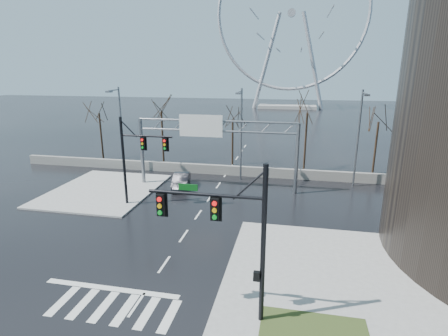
% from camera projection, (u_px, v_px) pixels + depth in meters
% --- Properties ---
extents(ground, '(260.00, 260.00, 0.00)m').
position_uv_depth(ground, '(164.00, 264.00, 22.06)').
color(ground, black).
rests_on(ground, ground).
extents(sidewalk_right_ext, '(12.00, 10.00, 0.15)m').
position_uv_depth(sidewalk_right_ext, '(326.00, 264.00, 22.01)').
color(sidewalk_right_ext, gray).
rests_on(sidewalk_right_ext, ground).
extents(sidewalk_far, '(10.00, 12.00, 0.15)m').
position_uv_depth(sidewalk_far, '(104.00, 190.00, 35.46)').
color(sidewalk_far, gray).
rests_on(sidewalk_far, ground).
extents(barrier_wall, '(52.00, 0.50, 1.10)m').
position_uv_depth(barrier_wall, '(226.00, 170.00, 40.77)').
color(barrier_wall, slate).
rests_on(barrier_wall, ground).
extents(signal_mast_near, '(5.52, 0.41, 8.00)m').
position_uv_depth(signal_mast_near, '(234.00, 228.00, 15.94)').
color(signal_mast_near, black).
rests_on(signal_mast_near, ground).
extents(signal_mast_far, '(4.72, 0.41, 8.00)m').
position_uv_depth(signal_mast_far, '(135.00, 154.00, 30.32)').
color(signal_mast_far, black).
rests_on(signal_mast_far, ground).
extents(sign_gantry, '(16.36, 0.40, 7.60)m').
position_uv_depth(sign_gantry, '(212.00, 139.00, 34.83)').
color(sign_gantry, slate).
rests_on(sign_gantry, ground).
extents(streetlight_left, '(0.50, 2.55, 10.00)m').
position_uv_depth(streetlight_left, '(120.00, 124.00, 39.89)').
color(streetlight_left, slate).
rests_on(streetlight_left, ground).
extents(streetlight_mid, '(0.50, 2.55, 10.00)m').
position_uv_depth(streetlight_mid, '(241.00, 128.00, 37.21)').
color(streetlight_mid, slate).
rests_on(streetlight_mid, ground).
extents(streetlight_right, '(0.50, 2.55, 10.00)m').
position_uv_depth(streetlight_right, '(359.00, 132.00, 34.91)').
color(streetlight_right, slate).
rests_on(streetlight_right, ground).
extents(tree_far_left, '(3.50, 3.50, 7.00)m').
position_uv_depth(tree_far_left, '(100.00, 118.00, 46.62)').
color(tree_far_left, black).
rests_on(tree_far_left, ground).
extents(tree_left, '(3.75, 3.75, 7.50)m').
position_uv_depth(tree_left, '(162.00, 118.00, 44.32)').
color(tree_left, black).
rests_on(tree_left, ground).
extents(tree_center, '(3.25, 3.25, 6.50)m').
position_uv_depth(tree_center, '(233.00, 125.00, 43.76)').
color(tree_center, black).
rests_on(tree_center, ground).
extents(tree_right, '(3.90, 3.90, 7.80)m').
position_uv_depth(tree_right, '(307.00, 120.00, 40.81)').
color(tree_right, black).
rests_on(tree_right, ground).
extents(tree_far_right, '(3.40, 3.40, 6.80)m').
position_uv_depth(tree_far_right, '(378.00, 128.00, 39.97)').
color(tree_far_right, black).
rests_on(tree_far_right, ground).
extents(ferris_wheel, '(45.00, 6.00, 50.91)m').
position_uv_depth(ferris_wheel, '(291.00, 20.00, 103.60)').
color(ferris_wheel, gray).
rests_on(ferris_wheel, ground).
extents(car, '(2.44, 4.73, 1.49)m').
position_uv_depth(car, '(181.00, 181.00, 36.19)').
color(car, black).
rests_on(car, ground).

